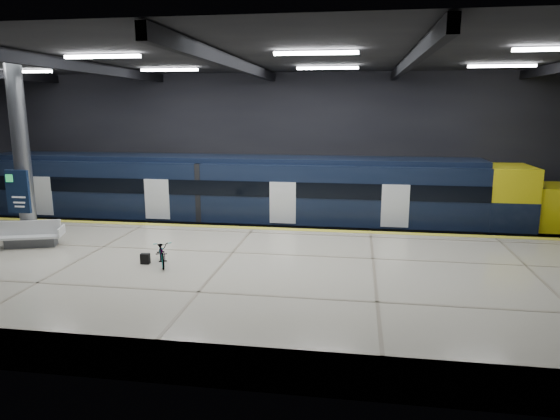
# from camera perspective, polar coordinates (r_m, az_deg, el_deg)

# --- Properties ---
(ground) EXTENTS (30.00, 30.00, 0.00)m
(ground) POSITION_cam_1_polar(r_m,az_deg,el_deg) (19.45, -4.65, -7.13)
(ground) COLOR black
(ground) RESTS_ON ground
(room_shell) EXTENTS (30.10, 16.10, 8.05)m
(room_shell) POSITION_cam_1_polar(r_m,az_deg,el_deg) (18.43, -4.94, 9.97)
(room_shell) COLOR black
(room_shell) RESTS_ON ground
(platform) EXTENTS (30.00, 11.00, 1.10)m
(platform) POSITION_cam_1_polar(r_m,az_deg,el_deg) (16.98, -6.63, -8.03)
(platform) COLOR beige
(platform) RESTS_ON ground
(safety_strip) EXTENTS (30.00, 0.40, 0.01)m
(safety_strip) POSITION_cam_1_polar(r_m,az_deg,el_deg) (21.72, -3.03, -2.06)
(safety_strip) COLOR yellow
(safety_strip) RESTS_ON platform
(rails) EXTENTS (30.00, 1.52, 0.16)m
(rails) POSITION_cam_1_polar(r_m,az_deg,el_deg) (24.59, -1.70, -2.89)
(rails) COLOR gray
(rails) RESTS_ON ground
(train) EXTENTS (29.40, 2.84, 3.79)m
(train) POSITION_cam_1_polar(r_m,az_deg,el_deg) (24.19, -2.03, 1.67)
(train) COLOR black
(train) RESTS_ON ground
(bench) EXTENTS (2.45, 1.60, 1.00)m
(bench) POSITION_cam_1_polar(r_m,az_deg,el_deg) (20.99, -26.58, -2.81)
(bench) COLOR #595B60
(bench) RESTS_ON platform
(bicycle) EXTENTS (1.24, 1.73, 0.87)m
(bicycle) POSITION_cam_1_polar(r_m,az_deg,el_deg) (17.07, -13.34, -4.70)
(bicycle) COLOR #99999E
(bicycle) RESTS_ON platform
(pannier_bag) EXTENTS (0.31, 0.19, 0.35)m
(pannier_bag) POSITION_cam_1_polar(r_m,az_deg,el_deg) (17.38, -15.15, -5.39)
(pannier_bag) COLOR black
(pannier_bag) RESTS_ON platform
(info_column) EXTENTS (0.90, 0.78, 6.90)m
(info_column) POSITION_cam_1_polar(r_m,az_deg,el_deg) (20.98, -27.45, 5.46)
(info_column) COLOR #9EA0A5
(info_column) RESTS_ON platform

